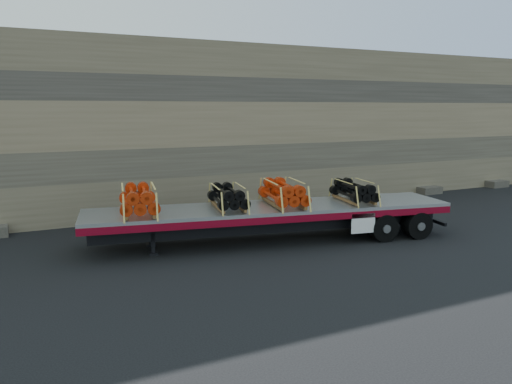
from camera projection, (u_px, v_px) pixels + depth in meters
ground at (261, 243)px, 16.25m from camera, size 120.00×120.00×0.00m
rock_wall at (194, 128)px, 21.43m from camera, size 44.00×3.00×7.00m
trailer at (271, 224)px, 16.37m from camera, size 12.15×4.41×1.19m
bundle_front at (139, 200)px, 15.10m from camera, size 1.50×2.39×0.79m
bundle_midfront at (228, 197)px, 15.83m from camera, size 1.32×2.10×0.69m
bundle_midrear at (283, 194)px, 16.32m from camera, size 1.47×2.35×0.78m
bundle_rear at (354, 192)px, 17.00m from camera, size 1.28×2.05×0.68m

